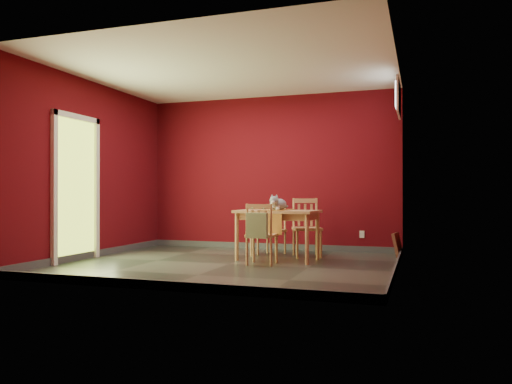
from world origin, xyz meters
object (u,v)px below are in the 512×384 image
(tote_bag, at_px, (257,225))
(cat, at_px, (278,202))
(dining_table, at_px, (278,216))
(picture_frame, at_px, (397,245))
(chair_far_left, at_px, (273,229))
(chair_far_right, at_px, (307,227))
(chair_near, at_px, (261,233))

(tote_bag, xyz_separation_m, cat, (0.09, 0.71, 0.30))
(dining_table, relative_size, picture_frame, 3.16)
(chair_far_left, distance_m, cat, 0.86)
(chair_far_left, xyz_separation_m, tote_bag, (0.19, -1.39, 0.14))
(dining_table, height_order, cat, cat)
(chair_far_left, relative_size, chair_far_right, 0.89)
(chair_far_right, relative_size, tote_bag, 2.24)
(dining_table, distance_m, chair_far_right, 0.69)
(chair_far_right, height_order, cat, cat)
(cat, height_order, picture_frame, cat)
(chair_far_left, height_order, cat, cat)
(tote_bag, bearing_deg, dining_table, 83.80)
(chair_far_left, distance_m, chair_near, 1.20)
(dining_table, bearing_deg, cat, -53.84)
(chair_near, bearing_deg, tote_bag, -88.07)
(dining_table, distance_m, tote_bag, 0.73)
(tote_bag, distance_m, cat, 0.77)
(chair_far_right, xyz_separation_m, picture_frame, (1.35, 0.37, -0.28))
(chair_far_right, bearing_deg, picture_frame, 15.36)
(chair_far_right, xyz_separation_m, cat, (-0.29, -0.61, 0.39))
(chair_far_left, xyz_separation_m, picture_frame, (1.92, 0.30, -0.23))
(chair_far_left, height_order, tote_bag, chair_far_left)
(chair_near, distance_m, tote_bag, 0.24)
(chair_far_right, bearing_deg, chair_far_left, 172.96)
(chair_near, bearing_deg, chair_far_left, 98.97)
(chair_far_right, bearing_deg, tote_bag, -106.07)
(dining_table, xyz_separation_m, chair_near, (-0.09, -0.52, -0.21))
(chair_near, bearing_deg, cat, 78.61)
(tote_bag, height_order, cat, cat)
(chair_far_left, distance_m, picture_frame, 1.96)
(dining_table, distance_m, cat, 0.21)
(dining_table, height_order, chair_far_left, chair_far_left)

